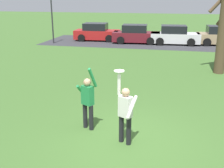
% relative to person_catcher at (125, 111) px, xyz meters
% --- Properties ---
extents(ground_plane, '(120.00, 120.00, 0.00)m').
position_rel_person_catcher_xyz_m(ground_plane, '(0.00, 0.19, -0.98)').
color(ground_plane, '#426B2D').
extents(person_catcher, '(0.58, 0.51, 2.08)m').
position_rel_person_catcher_xyz_m(person_catcher, '(0.00, 0.00, 0.00)').
color(person_catcher, black).
rests_on(person_catcher, ground_plane).
extents(person_defender, '(0.64, 0.60, 2.04)m').
position_rel_person_catcher_xyz_m(person_defender, '(-1.29, 0.65, -0.00)').
color(person_defender, black).
rests_on(person_defender, ground_plane).
extents(frisbee_disc, '(0.28, 0.28, 0.02)m').
position_rel_person_catcher_xyz_m(frisbee_disc, '(-0.20, 0.10, 1.11)').
color(frisbee_disc, white).
rests_on(frisbee_disc, person_catcher).
extents(parked_car_red, '(4.19, 2.22, 1.59)m').
position_rel_person_catcher_xyz_m(parked_car_red, '(-5.87, 18.16, -0.25)').
color(parked_car_red, red).
rests_on(parked_car_red, ground_plane).
extents(parked_car_maroon, '(4.19, 2.22, 1.59)m').
position_rel_person_catcher_xyz_m(parked_car_maroon, '(-2.13, 17.53, -0.25)').
color(parked_car_maroon, maroon).
rests_on(parked_car_maroon, ground_plane).
extents(parked_car_white, '(4.19, 2.22, 1.59)m').
position_rel_person_catcher_xyz_m(parked_car_white, '(1.20, 17.62, -0.25)').
color(parked_car_white, white).
rests_on(parked_car_white, ground_plane).
extents(parked_car_tan, '(4.19, 2.22, 1.59)m').
position_rel_person_catcher_xyz_m(parked_car_tan, '(5.03, 18.14, -0.25)').
color(parked_car_tan, tan).
rests_on(parked_car_tan, ground_plane).
extents(parking_strip, '(23.29, 6.40, 0.01)m').
position_rel_person_catcher_xyz_m(parking_strip, '(1.35, 17.80, -0.98)').
color(parking_strip, '#38383D').
rests_on(parking_strip, ground_plane).
extents(bare_tree_tall, '(1.89, 1.84, 4.66)m').
position_rel_person_catcher_xyz_m(bare_tree_tall, '(3.69, 8.58, 1.49)').
color(bare_tree_tall, brown).
rests_on(bare_tree_tall, ground_plane).
extents(lamppost_by_lot, '(0.28, 0.28, 4.26)m').
position_rel_person_catcher_xyz_m(lamppost_by_lot, '(-9.16, 15.80, 1.60)').
color(lamppost_by_lot, '#2D2D33').
rests_on(lamppost_by_lot, ground_plane).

